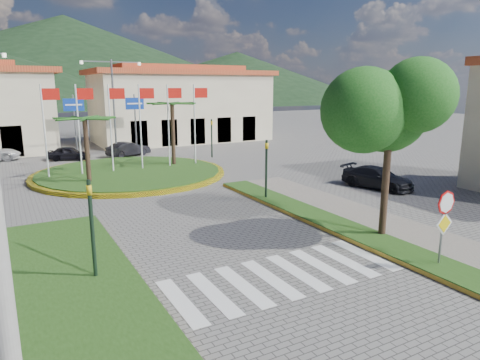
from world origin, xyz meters
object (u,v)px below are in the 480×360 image
deciduous_tree (391,106)px  car_side_right (377,178)px  car_dark_b (128,149)px  roundabout_island (130,172)px  car_dark_a (69,153)px  stop_sign (444,216)px

deciduous_tree → car_side_right: (6.25, 6.20, -4.56)m
car_dark_b → roundabout_island: bearing=147.9°
deciduous_tree → car_dark_a: deciduous_tree is taller
roundabout_island → car_dark_b: size_ratio=3.40×
car_dark_a → car_side_right: car_side_right is taller
car_dark_b → car_dark_a: bearing=67.8°
car_dark_a → car_dark_b: (4.74, -0.34, 0.06)m
car_dark_b → car_side_right: bearing=-170.7°
deciduous_tree → car_side_right: deciduous_tree is taller
roundabout_island → stop_sign: bearing=-76.3°
car_side_right → car_dark_a: bearing=112.4°
deciduous_tree → car_dark_b: size_ratio=1.82×
car_dark_a → car_dark_b: size_ratio=0.87×
roundabout_island → car_dark_a: size_ratio=3.89×
car_dark_b → car_side_right: (9.75, -18.80, 0.00)m
car_dark_b → car_side_right: car_side_right is taller
car_dark_a → car_side_right: (14.49, -19.14, 0.06)m
deciduous_tree → car_dark_b: 25.65m
car_side_right → stop_sign: bearing=-141.2°
roundabout_island → stop_sign: size_ratio=4.79×
deciduous_tree → roundabout_island: bearing=107.9°
roundabout_island → car_dark_a: (-2.75, 8.34, 0.38)m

